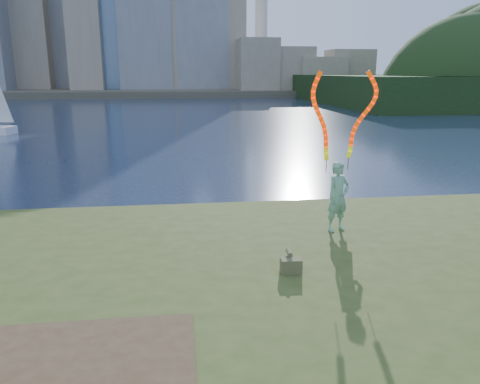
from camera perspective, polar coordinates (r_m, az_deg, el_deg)
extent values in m
plane|color=#19263F|center=(9.53, -2.24, -13.73)|extent=(320.00, 320.00, 0.00)
cube|color=#394819|center=(7.34, -0.42, -21.88)|extent=(20.00, 18.00, 0.30)
cube|color=#394819|center=(7.44, -0.71, -18.97)|extent=(17.00, 15.00, 0.30)
cube|color=#394819|center=(7.48, -0.89, -16.53)|extent=(14.00, 12.00, 0.30)
cube|color=#47331E|center=(6.53, -20.59, -20.97)|extent=(3.20, 3.00, 0.02)
cube|color=#474234|center=(103.45, -6.93, 12.17)|extent=(320.00, 40.00, 1.20)
imported|color=#1F7944|center=(11.30, 11.86, -0.57)|extent=(0.71, 0.60, 1.66)
cylinder|color=black|center=(11.02, 10.46, 3.14)|extent=(0.02, 0.02, 0.30)
cylinder|color=black|center=(11.45, 13.03, 3.43)|extent=(0.02, 0.02, 0.30)
cube|color=#444327|center=(9.01, 6.24, -8.91)|extent=(0.41, 0.28, 0.28)
cylinder|color=#444327|center=(9.11, 6.00, -7.37)|extent=(0.11, 0.27, 0.09)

